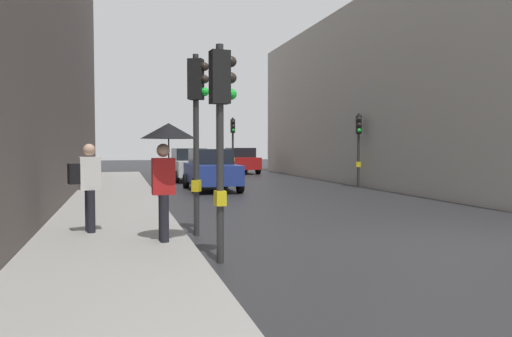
% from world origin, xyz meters
% --- Properties ---
extents(ground_plane, '(120.00, 120.00, 0.00)m').
position_xyz_m(ground_plane, '(0.00, 0.00, 0.00)').
color(ground_plane, '#28282B').
extents(sidewalk_kerb, '(2.86, 40.00, 0.16)m').
position_xyz_m(sidewalk_kerb, '(-6.18, 6.00, 0.08)').
color(sidewalk_kerb, gray).
rests_on(sidewalk_kerb, ground).
extents(building_facade_right, '(12.00, 26.70, 8.78)m').
position_xyz_m(building_facade_right, '(10.75, 14.21, 4.39)').
color(building_facade_right, '#B2ADA3').
rests_on(building_facade_right, ground).
extents(traffic_light_near_right, '(0.45, 0.35, 3.79)m').
position_xyz_m(traffic_light_near_right, '(-4.43, 2.09, 2.62)').
color(traffic_light_near_right, '#2D2D2D').
rests_on(traffic_light_near_right, ground).
extents(traffic_light_near_left, '(0.44, 0.27, 3.50)m').
position_xyz_m(traffic_light_near_left, '(-4.43, -0.46, 2.41)').
color(traffic_light_near_left, '#2D2D2D').
rests_on(traffic_light_near_left, ground).
extents(traffic_light_far_median, '(0.25, 0.43, 3.64)m').
position_xyz_m(traffic_light_far_median, '(0.75, 21.72, 2.51)').
color(traffic_light_far_median, '#2D2D2D').
rests_on(traffic_light_far_median, ground).
extents(traffic_light_mid_street, '(0.33, 0.45, 3.36)m').
position_xyz_m(traffic_light_mid_street, '(4.44, 12.21, 2.32)').
color(traffic_light_mid_street, '#2D2D2D').
rests_on(traffic_light_mid_street, ground).
extents(car_white_compact, '(2.14, 4.26, 1.76)m').
position_xyz_m(car_white_compact, '(-2.38, 18.50, 0.88)').
color(car_white_compact, silver).
rests_on(car_white_compact, ground).
extents(car_red_sedan, '(2.28, 4.33, 1.76)m').
position_xyz_m(car_red_sedan, '(1.97, 25.10, 0.88)').
color(car_red_sedan, red).
rests_on(car_red_sedan, ground).
extents(car_blue_van, '(2.07, 4.23, 1.76)m').
position_xyz_m(car_blue_van, '(-2.24, 12.61, 0.88)').
color(car_blue_van, navy).
rests_on(car_blue_van, ground).
extents(pedestrian_with_umbrella, '(1.00, 1.00, 2.14)m').
position_xyz_m(pedestrian_with_umbrella, '(-5.17, 0.80, 1.84)').
color(pedestrian_with_umbrella, black).
rests_on(pedestrian_with_umbrella, sidewalk_kerb).
extents(pedestrian_with_black_backpack, '(0.65, 0.41, 1.77)m').
position_xyz_m(pedestrian_with_black_backpack, '(-6.63, 2.16, 1.16)').
color(pedestrian_with_black_backpack, black).
rests_on(pedestrian_with_black_backpack, sidewalk_kerb).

